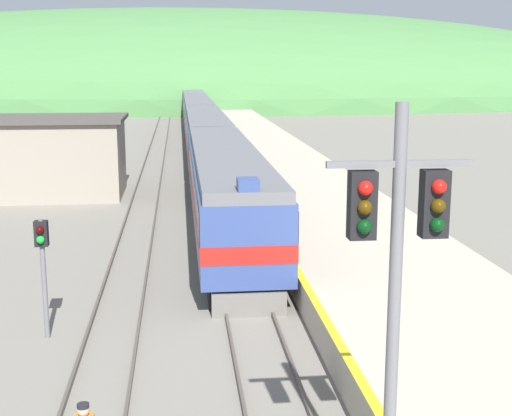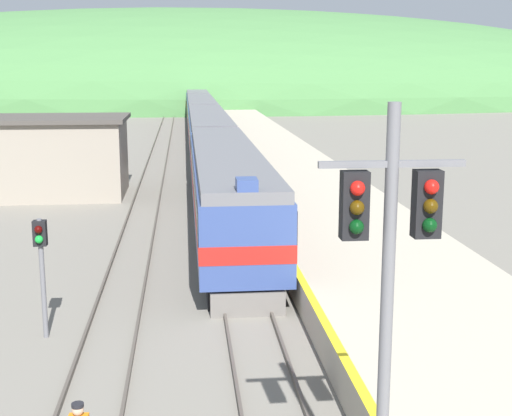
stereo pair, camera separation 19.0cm
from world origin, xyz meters
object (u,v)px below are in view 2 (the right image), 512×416
(carriage_third, at_px, (201,114))
(signal_post_siding, at_px, (41,253))
(carriage_second, at_px, (209,136))
(carriage_fourth, at_px, (197,102))
(express_train_lead_car, at_px, (227,189))
(signal_mast_main, at_px, (389,267))
(carriage_fifth, at_px, (194,95))

(carriage_third, bearing_deg, signal_post_siding, -95.67)
(carriage_second, bearing_deg, signal_post_siding, -99.44)
(carriage_third, bearing_deg, carriage_fourth, 90.00)
(express_train_lead_car, height_order, carriage_third, express_train_lead_car)
(carriage_fourth, xyz_separation_m, signal_post_siding, (-5.88, -83.04, 0.37))
(express_train_lead_car, relative_size, carriage_fourth, 0.95)
(carriage_second, height_order, carriage_fourth, same)
(signal_post_siding, bearing_deg, carriage_third, 84.33)
(carriage_fourth, bearing_deg, express_train_lead_car, -90.00)
(express_train_lead_car, bearing_deg, carriage_fourth, 90.00)
(signal_mast_main, height_order, signal_post_siding, signal_mast_main)
(carriage_third, height_order, carriage_fifth, same)
(express_train_lead_car, distance_m, signal_mast_main, 21.49)
(carriage_second, xyz_separation_m, carriage_third, (0.00, 23.85, 0.00))
(carriage_fourth, relative_size, signal_mast_main, 3.23)
(express_train_lead_car, height_order, carriage_fifth, express_train_lead_car)
(express_train_lead_car, bearing_deg, signal_post_siding, -116.54)
(signal_mast_main, bearing_deg, carriage_third, 90.99)
(carriage_third, distance_m, carriage_fourth, 23.85)
(express_train_lead_car, bearing_deg, signal_mast_main, -86.82)
(express_train_lead_car, xyz_separation_m, signal_mast_main, (1.18, -21.31, 2.53))
(carriage_second, distance_m, signal_mast_main, 44.96)
(carriage_third, distance_m, carriage_fifth, 47.71)
(carriage_second, relative_size, carriage_fourth, 1.00)
(carriage_second, xyz_separation_m, carriage_fifth, (0.00, 71.56, 0.00))
(carriage_second, height_order, signal_mast_main, signal_mast_main)
(carriage_third, xyz_separation_m, carriage_fourth, (0.00, 23.85, 0.00))
(carriage_third, bearing_deg, express_train_lead_car, -90.00)
(carriage_fifth, distance_m, signal_mast_main, 116.47)
(express_train_lead_car, distance_m, carriage_fifth, 95.13)
(carriage_fifth, bearing_deg, express_train_lead_car, -90.00)
(carriage_fifth, distance_m, signal_post_siding, 107.06)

